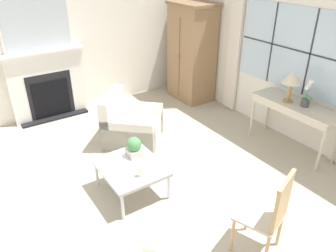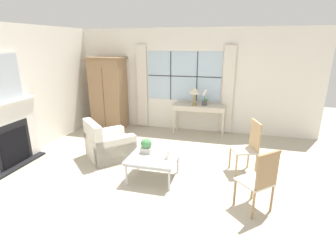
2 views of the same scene
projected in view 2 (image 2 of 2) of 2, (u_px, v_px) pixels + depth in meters
ground_plane at (151, 177)px, 4.93m from camera, size 14.00×14.00×0.00m
wall_back_windowed at (184, 81)px, 7.29m from camera, size 7.20×0.14×2.80m
wall_left at (28, 91)px, 5.79m from camera, size 0.06×7.20×2.80m
fireplace at (8, 130)px, 5.20m from camera, size 0.34×1.50×2.26m
armoire at (109, 93)px, 7.56m from camera, size 0.99×0.69×2.04m
console_table at (199, 108)px, 7.07m from camera, size 1.42×0.49×0.81m
table_lamp at (195, 91)px, 6.92m from camera, size 0.31×0.31×0.49m
potted_orchid at (205, 99)px, 6.98m from camera, size 0.17×0.13×0.44m
armchair_upholstered at (109, 146)px, 5.71m from camera, size 1.23×1.23×0.85m
side_chair_wooden at (249, 144)px, 4.96m from camera, size 0.56×0.56×1.03m
accent_chair_wooden at (260, 178)px, 3.77m from camera, size 0.62×0.62×1.00m
coffee_table at (153, 159)px, 4.78m from camera, size 0.88×0.78×0.44m
potted_plant_small at (146, 146)px, 4.91m from camera, size 0.21×0.21×0.28m
pillar_candle at (167, 155)px, 4.67m from camera, size 0.11×0.11×0.16m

